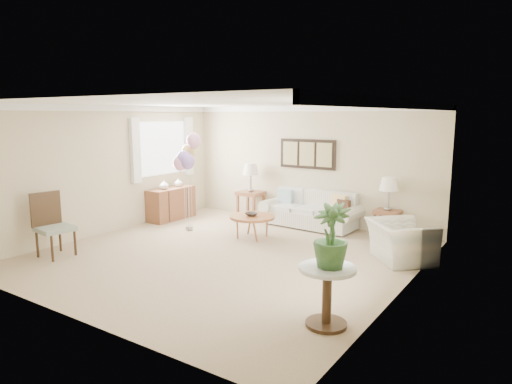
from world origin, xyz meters
TOP-DOWN VIEW (x-y plane):
  - ground_plane at (0.00, 0.00)m, footprint 6.00×6.00m
  - room_shell at (-0.11, 0.09)m, footprint 6.04×6.04m
  - wall_art_triptych at (0.00, 2.96)m, footprint 1.35×0.06m
  - sofa at (0.28, 2.66)m, footprint 2.18×0.91m
  - end_table_left at (-1.32, 2.68)m, footprint 0.57×0.52m
  - end_table_right at (1.90, 2.80)m, footprint 0.49×0.44m
  - lamp_left at (-1.32, 2.68)m, footprint 0.38×0.38m
  - lamp_right at (1.90, 2.80)m, footprint 0.37×0.37m
  - coffee_table at (-0.27, 1.18)m, footprint 0.89×0.89m
  - decor_bowl at (-0.28, 1.17)m, footprint 0.26×0.26m
  - armchair at (2.59, 1.35)m, footprint 1.35×1.36m
  - side_table at (2.58, -1.50)m, footprint 0.66×0.66m
  - potted_plant at (2.62, -1.50)m, footprint 0.43×0.43m
  - accent_chair at (-2.49, -1.67)m, footprint 0.61×0.61m
  - credenza at (-2.76, 1.50)m, footprint 0.46×1.20m
  - vase_white at (-2.74, 1.27)m, footprint 0.22×0.22m
  - vase_sage at (-2.74, 1.74)m, footprint 0.25×0.25m
  - balloon_cluster at (-1.72, 0.94)m, footprint 0.52×0.56m

SIDE VIEW (x-z plane):
  - ground_plane at x=0.00m, z-range 0.00..0.00m
  - sofa at x=0.28m, z-range -0.08..0.71m
  - armchair at x=2.59m, z-range 0.00..0.67m
  - credenza at x=-2.76m, z-range 0.00..0.74m
  - coffee_table at x=-0.27m, z-range 0.19..0.64m
  - end_table_right at x=1.90m, z-range 0.18..0.71m
  - decor_bowl at x=-0.28m, z-range 0.45..0.51m
  - end_table_left at x=-1.32m, z-range 0.21..0.84m
  - side_table at x=2.58m, z-range 0.18..0.89m
  - accent_chair at x=-2.49m, z-range 0.02..1.12m
  - vase_sage at x=-2.74m, z-range 0.74..0.94m
  - vase_white at x=-2.74m, z-range 0.74..0.95m
  - lamp_right at x=1.90m, z-range 0.71..1.37m
  - potted_plant at x=2.62m, z-range 0.71..1.44m
  - lamp_left at x=-1.32m, z-range 0.80..1.46m
  - wall_art_triptych at x=0.00m, z-range 1.23..1.88m
  - balloon_cluster at x=-1.72m, z-range 0.55..2.61m
  - room_shell at x=-0.11m, z-range 0.33..2.93m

